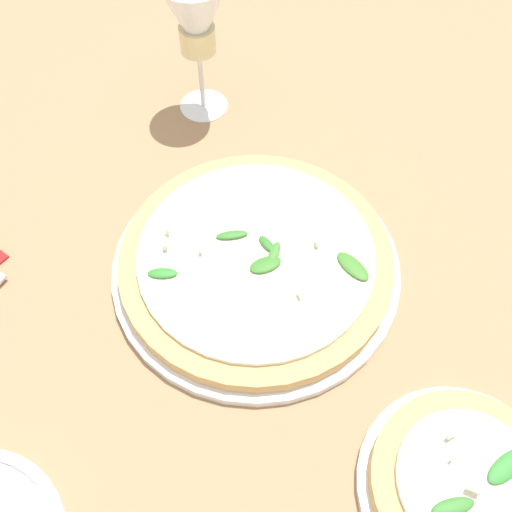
{
  "coord_description": "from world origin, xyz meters",
  "views": [
    {
      "loc": [
        -0.28,
        0.3,
        0.6
      ],
      "look_at": [
        -0.02,
        0.03,
        0.03
      ],
      "focal_mm": 42.0,
      "sensor_mm": 36.0,
      "label": 1
    }
  ],
  "objects": [
    {
      "name": "pizza_arugula_main",
      "position": [
        -0.02,
        0.03,
        0.02
      ],
      "size": [
        0.34,
        0.34,
        0.05
      ],
      "color": "white",
      "rests_on": "ground_plane"
    },
    {
      "name": "pizza_personal_side",
      "position": [
        -0.33,
        0.07,
        0.02
      ],
      "size": [
        0.2,
        0.2,
        0.05
      ],
      "color": "white",
      "rests_on": "ground_plane"
    },
    {
      "name": "ground_plane",
      "position": [
        0.0,
        0.0,
        0.0
      ],
      "size": [
        6.0,
        6.0,
        0.0
      ],
      "primitive_type": "plane",
      "color": "#9E7A56"
    },
    {
      "name": "wine_glass",
      "position": [
        0.24,
        -0.12,
        0.14
      ],
      "size": [
        0.09,
        0.09,
        0.19
      ],
      "color": "white",
      "rests_on": "ground_plane"
    }
  ]
}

